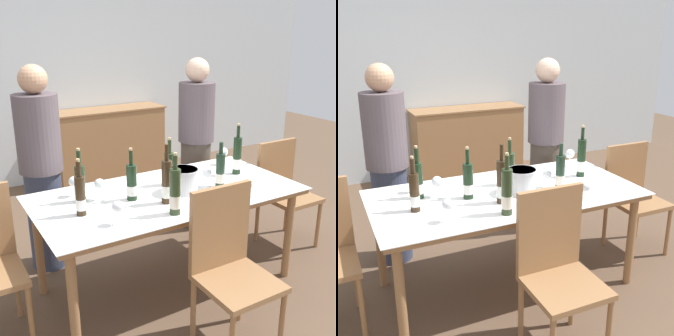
{
  "view_description": "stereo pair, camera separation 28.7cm",
  "coord_description": "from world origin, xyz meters",
  "views": [
    {
      "loc": [
        -1.42,
        -2.37,
        1.84
      ],
      "look_at": [
        0.0,
        0.0,
        0.93
      ],
      "focal_mm": 45.0,
      "sensor_mm": 36.0,
      "label": 1
    },
    {
      "loc": [
        -1.16,
        -2.51,
        1.84
      ],
      "look_at": [
        0.0,
        0.0,
        0.93
      ],
      "focal_mm": 45.0,
      "sensor_mm": 36.0,
      "label": 2
    }
  ],
  "objects": [
    {
      "name": "person_guest_left",
      "position": [
        0.75,
        0.75,
        0.81
      ],
      "size": [
        0.33,
        0.33,
        1.6
      ],
      "color": "#51473D",
      "rests_on": "ground_plane"
    },
    {
      "name": "chair_near_front",
      "position": [
        0.01,
        -0.69,
        0.55
      ],
      "size": [
        0.42,
        0.42,
        0.98
      ],
      "color": "#996B42",
      "rests_on": "ground_plane"
    },
    {
      "name": "wine_glass_0",
      "position": [
        0.43,
        -0.35,
        0.83
      ],
      "size": [
        0.08,
        0.08,
        0.13
      ],
      "color": "white",
      "rests_on": "dining_table"
    },
    {
      "name": "chair_right_end",
      "position": [
        1.23,
        0.09,
        0.52
      ],
      "size": [
        0.42,
        0.42,
        0.91
      ],
      "color": "#996B42",
      "rests_on": "ground_plane"
    },
    {
      "name": "ice_bucket",
      "position": [
        0.09,
        -0.05,
        0.84
      ],
      "size": [
        0.21,
        0.21,
        0.17
      ],
      "color": "silver",
      "rests_on": "dining_table"
    },
    {
      "name": "wine_bottle_7",
      "position": [
        0.38,
        -0.1,
        0.87
      ],
      "size": [
        0.07,
        0.07,
        0.34
      ],
      "color": "#1E3323",
      "rests_on": "dining_table"
    },
    {
      "name": "wine_bottle_0",
      "position": [
        0.67,
        0.07,
        0.89
      ],
      "size": [
        0.07,
        0.07,
        0.4
      ],
      "color": "black",
      "rests_on": "dining_table"
    },
    {
      "name": "wine_bottle_5",
      "position": [
        -0.1,
        -0.16,
        0.89
      ],
      "size": [
        0.07,
        0.07,
        0.4
      ],
      "color": "#332314",
      "rests_on": "dining_table"
    },
    {
      "name": "wine_glass_3",
      "position": [
        0.73,
        0.31,
        0.85
      ],
      "size": [
        0.08,
        0.08,
        0.15
      ],
      "color": "white",
      "rests_on": "dining_table"
    },
    {
      "name": "wine_glass_5",
      "position": [
        -0.46,
        0.11,
        0.85
      ],
      "size": [
        0.07,
        0.07,
        0.15
      ],
      "color": "white",
      "rests_on": "dining_table"
    },
    {
      "name": "person_host",
      "position": [
        -0.68,
        0.74,
        0.81
      ],
      "size": [
        0.33,
        0.33,
        1.61
      ],
      "color": "#383F56",
      "rests_on": "ground_plane"
    },
    {
      "name": "wine_bottle_3",
      "position": [
        -0.58,
        0.16,
        0.87
      ],
      "size": [
        0.07,
        0.07,
        0.37
      ],
      "color": "black",
      "rests_on": "dining_table"
    },
    {
      "name": "wine_bottle_1",
      "position": [
        -0.15,
        -0.33,
        0.89
      ],
      "size": [
        0.07,
        0.07,
        0.4
      ],
      "color": "#28381E",
      "rests_on": "dining_table"
    },
    {
      "name": "dining_table",
      "position": [
        0.0,
        0.0,
        0.68
      ],
      "size": [
        1.88,
        0.94,
        0.75
      ],
      "color": "#996B42",
      "rests_on": "ground_plane"
    },
    {
      "name": "wine_glass_4",
      "position": [
        -0.59,
        0.27,
        0.84
      ],
      "size": [
        0.08,
        0.08,
        0.14
      ],
      "color": "white",
      "rests_on": "dining_table"
    },
    {
      "name": "wine_glass_1",
      "position": [
        0.31,
        -0.03,
        0.84
      ],
      "size": [
        0.07,
        0.07,
        0.14
      ],
      "color": "white",
      "rests_on": "dining_table"
    },
    {
      "name": "ground_plane",
      "position": [
        0.0,
        0.0,
        0.0
      ],
      "size": [
        12.0,
        12.0,
        0.0
      ],
      "primitive_type": "plane",
      "color": "brown"
    },
    {
      "name": "wine_bottle_6",
      "position": [
        -0.28,
        0.01,
        0.86
      ],
      "size": [
        0.07,
        0.07,
        0.36
      ],
      "color": "black",
      "rests_on": "dining_table"
    },
    {
      "name": "wine_bottle_2",
      "position": [
        0.09,
        0.13,
        0.86
      ],
      "size": [
        0.08,
        0.08,
        0.36
      ],
      "color": "#28381E",
      "rests_on": "dining_table"
    },
    {
      "name": "wine_bottle_4",
      "position": [
        -0.65,
        -0.05,
        0.87
      ],
      "size": [
        0.06,
        0.06,
        0.36
      ],
      "color": "#332314",
      "rests_on": "dining_table"
    },
    {
      "name": "sideboard_cabinet",
      "position": [
        0.62,
        2.5,
        0.45
      ],
      "size": [
        1.44,
        0.46,
        0.89
      ],
      "color": "#996B42",
      "rests_on": "ground_plane"
    },
    {
      "name": "back_wall",
      "position": [
        0.0,
        2.79,
        1.4
      ],
      "size": [
        8.0,
        0.1,
        2.8
      ],
      "color": "silver",
      "rests_on": "ground_plane"
    },
    {
      "name": "wine_glass_2",
      "position": [
        -0.52,
        -0.29,
        0.85
      ],
      "size": [
        0.07,
        0.07,
        0.15
      ],
      "color": "white",
      "rests_on": "dining_table"
    }
  ]
}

